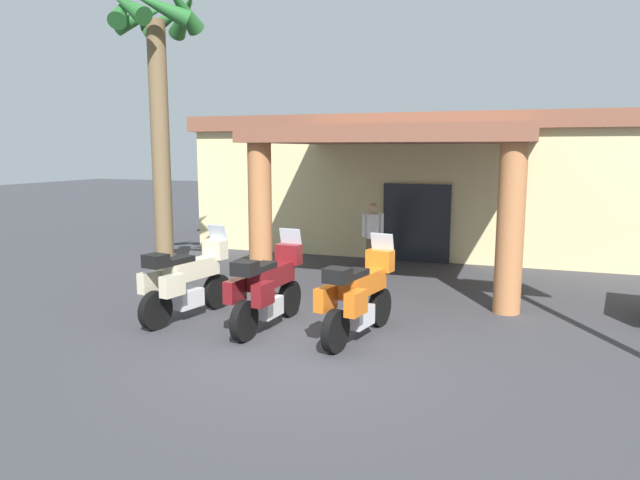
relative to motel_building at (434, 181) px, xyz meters
name	(u,v)px	position (x,y,z in m)	size (l,w,h in m)	color
ground_plane	(306,351)	(0.09, -10.43, -2.04)	(80.00, 80.00, 0.00)	#38383D
motel_building	(434,181)	(0.00, 0.00, 0.00)	(14.06, 11.25, 3.97)	beige
motorcycle_cream	(186,281)	(-2.55, -9.64, -1.34)	(0.85, 2.20, 1.61)	black
motorcycle_maroon	(267,288)	(-0.95, -9.62, -1.34)	(0.72, 2.21, 1.61)	black
motorcycle_orange	(359,296)	(0.65, -9.59, -1.34)	(0.84, 2.20, 1.61)	black
pedestrian	(373,233)	(-0.60, -4.56, -1.05)	(0.49, 0.32, 1.71)	brown
palm_tree_roadside	(158,73)	(-4.08, -8.17, 2.48)	(2.02, 2.04, 6.29)	brown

